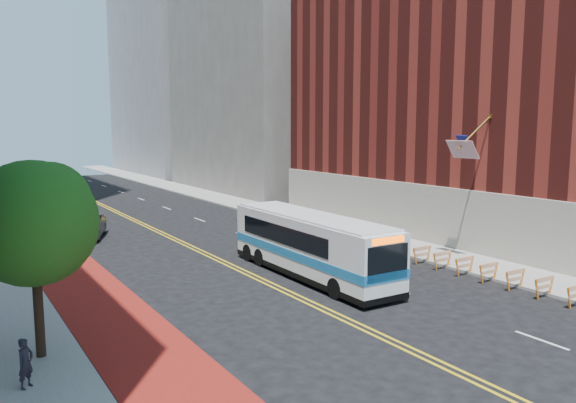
{
  "coord_description": "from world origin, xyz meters",
  "views": [
    {
      "loc": [
        -13.87,
        -13.94,
        7.94
      ],
      "look_at": [
        -0.1,
        8.0,
        4.44
      ],
      "focal_mm": 35.0,
      "sensor_mm": 36.0,
      "label": 1
    }
  ],
  "objects_px": {
    "car_c": "(57,212)",
    "pedestrian": "(26,363)",
    "transit_bus": "(309,244)",
    "car_a": "(50,233)",
    "car_b": "(90,227)",
    "street_tree": "(35,218)"
  },
  "relations": [
    {
      "from": "car_c",
      "to": "pedestrian",
      "type": "relative_size",
      "value": 3.48
    },
    {
      "from": "transit_bus",
      "to": "car_a",
      "type": "relative_size",
      "value": 2.9
    },
    {
      "from": "car_c",
      "to": "car_a",
      "type": "bearing_deg",
      "value": -90.52
    },
    {
      "from": "car_c",
      "to": "pedestrian",
      "type": "distance_m",
      "value": 32.61
    },
    {
      "from": "car_a",
      "to": "car_b",
      "type": "relative_size",
      "value": 0.87
    },
    {
      "from": "transit_bus",
      "to": "car_c",
      "type": "distance_m",
      "value": 26.86
    },
    {
      "from": "transit_bus",
      "to": "car_b",
      "type": "height_order",
      "value": "transit_bus"
    },
    {
      "from": "car_b",
      "to": "car_a",
      "type": "bearing_deg",
      "value": -146.46
    },
    {
      "from": "transit_bus",
      "to": "pedestrian",
      "type": "relative_size",
      "value": 7.89
    },
    {
      "from": "car_a",
      "to": "pedestrian",
      "type": "distance_m",
      "value": 22.99
    },
    {
      "from": "street_tree",
      "to": "car_b",
      "type": "xyz_separation_m",
      "value": [
        6.31,
        20.84,
        -4.12
      ]
    },
    {
      "from": "car_c",
      "to": "pedestrian",
      "type": "bearing_deg",
      "value": -89.24
    },
    {
      "from": "car_a",
      "to": "pedestrian",
      "type": "relative_size",
      "value": 2.72
    },
    {
      "from": "street_tree",
      "to": "transit_bus",
      "type": "height_order",
      "value": "street_tree"
    },
    {
      "from": "car_a",
      "to": "transit_bus",
      "type": "bearing_deg",
      "value": -39.43
    },
    {
      "from": "pedestrian",
      "to": "car_b",
      "type": "bearing_deg",
      "value": 31.75
    },
    {
      "from": "car_c",
      "to": "transit_bus",
      "type": "bearing_deg",
      "value": -60.16
    },
    {
      "from": "transit_bus",
      "to": "car_b",
      "type": "distance_m",
      "value": 18.41
    },
    {
      "from": "transit_bus",
      "to": "car_b",
      "type": "xyz_separation_m",
      "value": [
        -7.49,
        16.79,
        -0.94
      ]
    },
    {
      "from": "transit_bus",
      "to": "car_b",
      "type": "bearing_deg",
      "value": 114.58
    },
    {
      "from": "car_a",
      "to": "car_c",
      "type": "height_order",
      "value": "car_c"
    },
    {
      "from": "transit_bus",
      "to": "pedestrian",
      "type": "distance_m",
      "value": 15.96
    }
  ]
}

